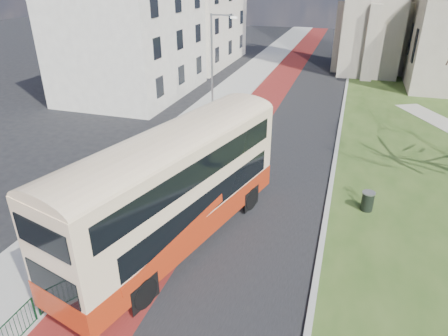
% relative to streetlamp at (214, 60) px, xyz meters
% --- Properties ---
extents(ground, '(160.00, 160.00, 0.00)m').
position_rel_streetlamp_xyz_m(ground, '(4.35, -18.00, -4.59)').
color(ground, black).
rests_on(ground, ground).
extents(road_carriageway, '(9.00, 120.00, 0.01)m').
position_rel_streetlamp_xyz_m(road_carriageway, '(5.85, 2.00, -4.59)').
color(road_carriageway, black).
rests_on(road_carriageway, ground).
extents(bus_lane, '(3.40, 120.00, 0.01)m').
position_rel_streetlamp_xyz_m(bus_lane, '(3.15, 2.00, -4.59)').
color(bus_lane, '#591414').
rests_on(bus_lane, ground).
extents(pavement_west, '(4.00, 120.00, 0.12)m').
position_rel_streetlamp_xyz_m(pavement_west, '(-0.65, 2.00, -4.53)').
color(pavement_west, gray).
rests_on(pavement_west, ground).
extents(kerb_west, '(0.25, 120.00, 0.13)m').
position_rel_streetlamp_xyz_m(kerb_west, '(1.35, 2.00, -4.53)').
color(kerb_west, '#999993').
rests_on(kerb_west, ground).
extents(kerb_east, '(0.25, 80.00, 0.13)m').
position_rel_streetlamp_xyz_m(kerb_east, '(10.45, 4.00, -4.53)').
color(kerb_east, '#999993').
rests_on(kerb_east, ground).
extents(pedestrian_railing, '(0.07, 24.00, 1.12)m').
position_rel_streetlamp_xyz_m(pedestrian_railing, '(1.40, -14.00, -4.04)').
color(pedestrian_railing, '#0C371B').
rests_on(pedestrian_railing, ground).
extents(street_block_near, '(10.30, 14.30, 13.00)m').
position_rel_streetlamp_xyz_m(street_block_near, '(-9.65, 4.00, 1.92)').
color(street_block_near, beige).
rests_on(street_block_near, ground).
extents(street_block_far, '(10.30, 16.30, 11.50)m').
position_rel_streetlamp_xyz_m(street_block_far, '(-9.65, 20.00, 1.17)').
color(street_block_far, beige).
rests_on(street_block_far, ground).
extents(streetlamp, '(2.13, 0.18, 8.00)m').
position_rel_streetlamp_xyz_m(streetlamp, '(0.00, 0.00, 0.00)').
color(streetlamp, gray).
rests_on(streetlamp, pavement_west).
extents(bus, '(5.92, 12.67, 5.16)m').
position_rel_streetlamp_xyz_m(bus, '(4.26, -17.42, -1.65)').
color(bus, '#A3290F').
rests_on(bus, ground).
extents(litter_bin, '(0.73, 0.73, 1.04)m').
position_rel_streetlamp_xyz_m(litter_bin, '(12.35, -12.13, -4.03)').
color(litter_bin, black).
rests_on(litter_bin, grass_green).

